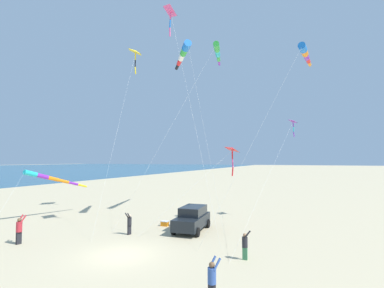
{
  "coord_description": "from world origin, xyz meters",
  "views": [
    {
      "loc": [
        -10.28,
        13.69,
        5.54
      ],
      "look_at": [
        -0.67,
        -9.11,
        6.95
      ],
      "focal_mm": 26.12,
      "sensor_mm": 36.0,
      "label": 1
    }
  ],
  "objects_px": {
    "kite_windsock_long_streamer_left": "(50,178)",
    "kite_delta_long_streamer_right": "(136,52)",
    "person_bystander_far": "(129,222)",
    "kite_delta_red_high_left": "(171,12)",
    "kite_windsock_green_low_center": "(305,54)",
    "person_adult_flyer": "(212,278)",
    "kite_windsock_striped_overhead": "(217,52)",
    "person_child_grey_jacket": "(245,244)",
    "kite_windsock_small_distant": "(183,53)",
    "kite_delta_magenta_far_left": "(233,150)",
    "kite_delta_black_fish_shape": "(293,122)",
    "person_child_green_jacket": "(19,228)",
    "parked_car": "(192,218)",
    "cooler_box": "(165,223)"
  },
  "relations": [
    {
      "from": "person_child_grey_jacket",
      "to": "kite_delta_black_fish_shape",
      "type": "relative_size",
      "value": 0.12
    },
    {
      "from": "kite_delta_magenta_far_left",
      "to": "kite_windsock_striped_overhead",
      "type": "height_order",
      "value": "kite_windsock_striped_overhead"
    },
    {
      "from": "person_child_grey_jacket",
      "to": "kite_delta_red_high_left",
      "type": "relative_size",
      "value": 0.09
    },
    {
      "from": "parked_car",
      "to": "person_bystander_far",
      "type": "xyz_separation_m",
      "value": [
        3.87,
        2.87,
        -0.07
      ]
    },
    {
      "from": "person_child_grey_jacket",
      "to": "kite_windsock_small_distant",
      "type": "xyz_separation_m",
      "value": [
        7.38,
        -7.81,
        14.77
      ]
    },
    {
      "from": "person_adult_flyer",
      "to": "kite_delta_magenta_far_left",
      "type": "distance_m",
      "value": 15.87
    },
    {
      "from": "parked_car",
      "to": "kite_delta_black_fish_shape",
      "type": "relative_size",
      "value": 0.33
    },
    {
      "from": "kite_delta_red_high_left",
      "to": "person_bystander_far",
      "type": "bearing_deg",
      "value": 34.41
    },
    {
      "from": "parked_car",
      "to": "person_child_grey_jacket",
      "type": "xyz_separation_m",
      "value": [
        -5.19,
        4.73,
        -0.08
      ]
    },
    {
      "from": "kite_delta_magenta_far_left",
      "to": "kite_delta_long_streamer_right",
      "type": "height_order",
      "value": "kite_delta_long_streamer_right"
    },
    {
      "from": "kite_windsock_striped_overhead",
      "to": "kite_windsock_green_low_center",
      "type": "bearing_deg",
      "value": 148.06
    },
    {
      "from": "person_child_green_jacket",
      "to": "kite_delta_black_fish_shape",
      "type": "distance_m",
      "value": 23.63
    },
    {
      "from": "kite_windsock_small_distant",
      "to": "kite_windsock_striped_overhead",
      "type": "bearing_deg",
      "value": -116.22
    },
    {
      "from": "kite_windsock_green_low_center",
      "to": "kite_windsock_striped_overhead",
      "type": "xyz_separation_m",
      "value": [
        8.6,
        -5.36,
        3.35
      ]
    },
    {
      "from": "kite_windsock_long_streamer_left",
      "to": "kite_delta_long_streamer_right",
      "type": "xyz_separation_m",
      "value": [
        -5.8,
        -5.64,
        13.5
      ]
    },
    {
      "from": "kite_delta_magenta_far_left",
      "to": "kite_delta_red_high_left",
      "type": "bearing_deg",
      "value": 59.7
    },
    {
      "from": "kite_windsock_long_streamer_left",
      "to": "kite_delta_red_high_left",
      "type": "bearing_deg",
      "value": 179.01
    },
    {
      "from": "person_bystander_far",
      "to": "kite_windsock_long_streamer_left",
      "type": "relative_size",
      "value": 0.12
    },
    {
      "from": "person_adult_flyer",
      "to": "kite_delta_magenta_far_left",
      "type": "height_order",
      "value": "kite_delta_magenta_far_left"
    },
    {
      "from": "kite_windsock_green_low_center",
      "to": "kite_delta_black_fish_shape",
      "type": "height_order",
      "value": "kite_windsock_green_low_center"
    },
    {
      "from": "kite_delta_black_fish_shape",
      "to": "kite_delta_long_streamer_right",
      "type": "height_order",
      "value": "kite_delta_long_streamer_right"
    },
    {
      "from": "parked_car",
      "to": "kite_delta_long_streamer_right",
      "type": "relative_size",
      "value": 0.25
    },
    {
      "from": "kite_windsock_green_low_center",
      "to": "kite_delta_black_fish_shape",
      "type": "bearing_deg",
      "value": -77.38
    },
    {
      "from": "cooler_box",
      "to": "person_child_grey_jacket",
      "type": "bearing_deg",
      "value": 146.3
    },
    {
      "from": "person_child_green_jacket",
      "to": "kite_windsock_striped_overhead",
      "type": "height_order",
      "value": "kite_windsock_striped_overhead"
    },
    {
      "from": "kite_windsock_long_streamer_left",
      "to": "kite_delta_red_high_left",
      "type": "relative_size",
      "value": 0.78
    },
    {
      "from": "kite_delta_magenta_far_left",
      "to": "kite_delta_long_streamer_right",
      "type": "distance_m",
      "value": 15.28
    },
    {
      "from": "parked_car",
      "to": "person_bystander_far",
      "type": "height_order",
      "value": "parked_car"
    },
    {
      "from": "person_child_grey_jacket",
      "to": "kite_windsock_long_streamer_left",
      "type": "bearing_deg",
      "value": -10.98
    },
    {
      "from": "kite_windsock_long_streamer_left",
      "to": "person_child_green_jacket",
      "type": "bearing_deg",
      "value": 128.38
    },
    {
      "from": "kite_delta_magenta_far_left",
      "to": "kite_delta_black_fish_shape",
      "type": "xyz_separation_m",
      "value": [
        -5.18,
        -2.58,
        2.65
      ]
    },
    {
      "from": "cooler_box",
      "to": "person_bystander_far",
      "type": "height_order",
      "value": "person_bystander_far"
    },
    {
      "from": "person_adult_flyer",
      "to": "kite_windsock_green_low_center",
      "type": "relative_size",
      "value": 0.12
    },
    {
      "from": "person_adult_flyer",
      "to": "kite_windsock_striped_overhead",
      "type": "relative_size",
      "value": 0.1
    },
    {
      "from": "person_child_grey_jacket",
      "to": "kite_delta_red_high_left",
      "type": "bearing_deg",
      "value": -28.83
    },
    {
      "from": "person_child_grey_jacket",
      "to": "kite_delta_magenta_far_left",
      "type": "height_order",
      "value": "kite_delta_magenta_far_left"
    },
    {
      "from": "person_adult_flyer",
      "to": "person_child_grey_jacket",
      "type": "height_order",
      "value": "person_adult_flyer"
    },
    {
      "from": "kite_windsock_green_low_center",
      "to": "kite_delta_red_high_left",
      "type": "bearing_deg",
      "value": 17.13
    },
    {
      "from": "person_bystander_far",
      "to": "kite_delta_long_streamer_right",
      "type": "height_order",
      "value": "kite_delta_long_streamer_right"
    },
    {
      "from": "person_child_green_jacket",
      "to": "kite_windsock_striped_overhead",
      "type": "distance_m",
      "value": 23.58
    },
    {
      "from": "kite_windsock_long_streamer_left",
      "to": "kite_delta_magenta_far_left",
      "type": "relative_size",
      "value": 1.6
    },
    {
      "from": "kite_windsock_long_streamer_left",
      "to": "kite_delta_long_streamer_right",
      "type": "bearing_deg",
      "value": -135.8
    },
    {
      "from": "kite_windsock_green_low_center",
      "to": "person_bystander_far",
      "type": "bearing_deg",
      "value": 21.07
    },
    {
      "from": "kite_windsock_green_low_center",
      "to": "kite_delta_magenta_far_left",
      "type": "relative_size",
      "value": 1.58
    },
    {
      "from": "kite_windsock_green_low_center",
      "to": "person_adult_flyer",
      "type": "bearing_deg",
      "value": 73.62
    },
    {
      "from": "person_child_green_jacket",
      "to": "kite_windsock_small_distant",
      "type": "relative_size",
      "value": 0.12
    },
    {
      "from": "kite_delta_magenta_far_left",
      "to": "kite_delta_red_high_left",
      "type": "distance_m",
      "value": 12.83
    },
    {
      "from": "kite_delta_black_fish_shape",
      "to": "kite_delta_long_streamer_right",
      "type": "relative_size",
      "value": 0.77
    },
    {
      "from": "kite_delta_long_streamer_right",
      "to": "kite_delta_magenta_far_left",
      "type": "bearing_deg",
      "value": 179.81
    },
    {
      "from": "person_child_grey_jacket",
      "to": "kite_delta_long_streamer_right",
      "type": "relative_size",
      "value": 0.09
    }
  ]
}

